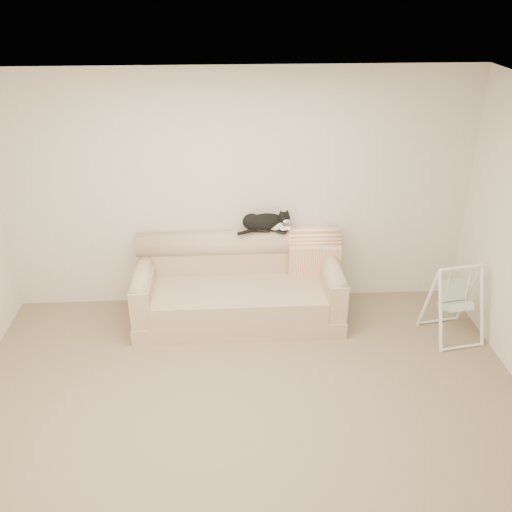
{
  "coord_description": "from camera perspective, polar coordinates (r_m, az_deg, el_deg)",
  "views": [
    {
      "loc": [
        -0.16,
        -3.72,
        3.42
      ],
      "look_at": [
        0.14,
        1.27,
        0.9
      ],
      "focal_mm": 40.0,
      "sensor_mm": 36.0,
      "label": 1
    }
  ],
  "objects": [
    {
      "name": "tuxedo_cat",
      "position": [
        6.09,
        0.88,
        3.45
      ],
      "size": [
        0.59,
        0.3,
        0.23
      ],
      "color": "black",
      "rests_on": "sofa"
    },
    {
      "name": "room_shell",
      "position": [
        4.18,
        -0.81,
        -0.17
      ],
      "size": [
        5.04,
        4.04,
        2.6
      ],
      "color": "beige",
      "rests_on": "ground"
    },
    {
      "name": "remote_b",
      "position": [
        6.12,
        2.31,
        2.48
      ],
      "size": [
        0.17,
        0.13,
        0.02
      ],
      "color": "black",
      "rests_on": "sofa"
    },
    {
      "name": "remote_a",
      "position": [
        6.13,
        0.59,
        2.56
      ],
      "size": [
        0.18,
        0.07,
        0.03
      ],
      "color": "black",
      "rests_on": "sofa"
    },
    {
      "name": "sofa",
      "position": [
        6.16,
        -1.79,
        -3.14
      ],
      "size": [
        2.2,
        0.93,
        0.9
      ],
      "color": "tan",
      "rests_on": "ground"
    },
    {
      "name": "throw_blanket",
      "position": [
        6.26,
        5.76,
        1.11
      ],
      "size": [
        0.56,
        0.38,
        0.58
      ],
      "color": "#D56F46",
      "rests_on": "sofa"
    },
    {
      "name": "ground_plane",
      "position": [
        5.06,
        -0.7,
        -15.78
      ],
      "size": [
        5.0,
        5.0,
        0.0
      ],
      "primitive_type": "plane",
      "color": "#786853",
      "rests_on": "ground"
    },
    {
      "name": "baby_swing",
      "position": [
        6.14,
        19.25,
        -4.28
      ],
      "size": [
        0.58,
        0.6,
        0.82
      ],
      "color": "white",
      "rests_on": "ground"
    }
  ]
}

